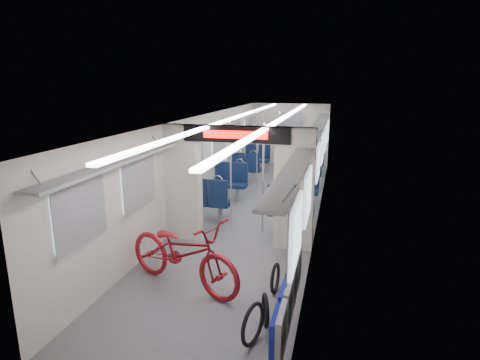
{
  "coord_description": "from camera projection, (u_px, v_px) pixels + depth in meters",
  "views": [
    {
      "loc": [
        1.84,
        -9.14,
        3.08
      ],
      "look_at": [
        -0.08,
        -1.45,
        1.14
      ],
      "focal_mm": 30.0,
      "sensor_mm": 36.0,
      "label": 1
    }
  ],
  "objects": [
    {
      "name": "carriage",
      "position": [
        256.0,
        153.0,
        9.17
      ],
      "size": [
        12.0,
        12.02,
        2.31
      ],
      "color": "#515456",
      "rests_on": "ground"
    },
    {
      "name": "seat_bay_near_right",
      "position": [
        296.0,
        194.0,
        9.25
      ],
      "size": [
        0.94,
        2.22,
        1.14
      ],
      "color": "#0C1938",
      "rests_on": "ground"
    },
    {
      "name": "stanchion_far_left",
      "position": [
        257.0,
        152.0,
        11.3
      ],
      "size": [
        0.04,
        0.04,
        2.3
      ],
      "primitive_type": "cylinder",
      "color": "silver",
      "rests_on": "ground"
    },
    {
      "name": "flip_bench",
      "position": [
        289.0,
        294.0,
        4.85
      ],
      "size": [
        0.12,
        2.14,
        0.55
      ],
      "color": "gray",
      "rests_on": "carriage"
    },
    {
      "name": "bike_hoop_a",
      "position": [
        253.0,
        326.0,
        4.78
      ],
      "size": [
        0.2,
        0.53,
        0.54
      ],
      "primitive_type": "torus",
      "rotation": [
        1.57,
        0.0,
        1.29
      ],
      "color": "black",
      "rests_on": "ground"
    },
    {
      "name": "seat_bay_far_right",
      "position": [
        309.0,
        164.0,
        12.76
      ],
      "size": [
        0.88,
        1.94,
        1.06
      ],
      "color": "#0C1938",
      "rests_on": "ground"
    },
    {
      "name": "stanchion_near_left",
      "position": [
        231.0,
        176.0,
        8.48
      ],
      "size": [
        0.04,
        0.04,
        2.3
      ],
      "primitive_type": "cylinder",
      "color": "silver",
      "rests_on": "ground"
    },
    {
      "name": "stanchion_near_right",
      "position": [
        263.0,
        180.0,
        8.1
      ],
      "size": [
        0.04,
        0.04,
        2.3
      ],
      "primitive_type": "cylinder",
      "color": "silver",
      "rests_on": "ground"
    },
    {
      "name": "bike_hoop_c",
      "position": [
        275.0,
        279.0,
        5.99
      ],
      "size": [
        0.09,
        0.47,
        0.46
      ],
      "primitive_type": "torus",
      "rotation": [
        1.57,
        0.0,
        1.49
      ],
      "color": "black",
      "rests_on": "ground"
    },
    {
      "name": "seat_bay_far_left",
      "position": [
        252.0,
        161.0,
        13.29
      ],
      "size": [
        0.88,
        1.92,
        1.05
      ],
      "color": "#0C1938",
      "rests_on": "ground"
    },
    {
      "name": "bike_hoop_b",
      "position": [
        265.0,
        312.0,
        5.16
      ],
      "size": [
        0.19,
        0.44,
        0.45
      ],
      "primitive_type": "torus",
      "rotation": [
        1.57,
        0.0,
        1.88
      ],
      "color": "black",
      "rests_on": "ground"
    },
    {
      "name": "bicycle",
      "position": [
        183.0,
        252.0,
        6.08
      ],
      "size": [
        2.28,
        1.48,
        1.13
      ],
      "primitive_type": "imported",
      "rotation": [
        0.0,
        0.0,
        1.2
      ],
      "color": "maroon",
      "rests_on": "ground"
    },
    {
      "name": "stanchion_far_right",
      "position": [
        278.0,
        155.0,
        10.89
      ],
      "size": [
        0.04,
        0.04,
        2.3
      ],
      "primitive_type": "cylinder",
      "color": "silver",
      "rests_on": "ground"
    },
    {
      "name": "seat_bay_near_left",
      "position": [
        221.0,
        188.0,
        9.88
      ],
      "size": [
        0.91,
        2.07,
        1.1
      ],
      "color": "#0C1938",
      "rests_on": "ground"
    }
  ]
}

